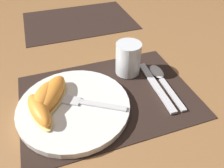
% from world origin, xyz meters
% --- Properties ---
extents(ground_plane, '(3.00, 3.00, 0.00)m').
position_xyz_m(ground_plane, '(0.00, 0.00, 0.00)').
color(ground_plane, olive).
extents(placemat, '(0.43, 0.31, 0.00)m').
position_xyz_m(placemat, '(0.00, 0.00, 0.00)').
color(placemat, black).
rests_on(placemat, ground_plane).
extents(placemat_far, '(0.43, 0.31, 0.00)m').
position_xyz_m(placemat_far, '(0.03, 0.47, 0.00)').
color(placemat_far, black).
rests_on(placemat_far, ground_plane).
extents(plate, '(0.26, 0.26, 0.02)m').
position_xyz_m(plate, '(-0.09, -0.02, 0.01)').
color(plate, white).
rests_on(plate, placemat).
extents(juice_glass, '(0.07, 0.07, 0.09)m').
position_xyz_m(juice_glass, '(0.08, 0.08, 0.04)').
color(juice_glass, silver).
rests_on(juice_glass, placemat).
extents(knife, '(0.03, 0.20, 0.01)m').
position_xyz_m(knife, '(0.13, -0.01, 0.01)').
color(knife, silver).
rests_on(knife, placemat).
extents(spoon, '(0.04, 0.19, 0.01)m').
position_xyz_m(spoon, '(0.16, 0.02, 0.01)').
color(spoon, silver).
rests_on(spoon, placemat).
extents(fork, '(0.16, 0.11, 0.00)m').
position_xyz_m(fork, '(-0.07, -0.02, 0.02)').
color(fork, silver).
rests_on(fork, plate).
extents(citrus_wedge_0, '(0.11, 0.14, 0.04)m').
position_xyz_m(citrus_wedge_0, '(-0.14, 0.01, 0.04)').
color(citrus_wedge_0, '#F4DB84').
rests_on(citrus_wedge_0, plate).
extents(citrus_wedge_1, '(0.09, 0.12, 0.04)m').
position_xyz_m(citrus_wedge_1, '(-0.15, 0.01, 0.04)').
color(citrus_wedge_1, '#F4DB84').
rests_on(citrus_wedge_1, plate).
extents(citrus_wedge_2, '(0.07, 0.12, 0.04)m').
position_xyz_m(citrus_wedge_2, '(-0.17, -0.03, 0.04)').
color(citrus_wedge_2, '#F4DB84').
rests_on(citrus_wedge_2, plate).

